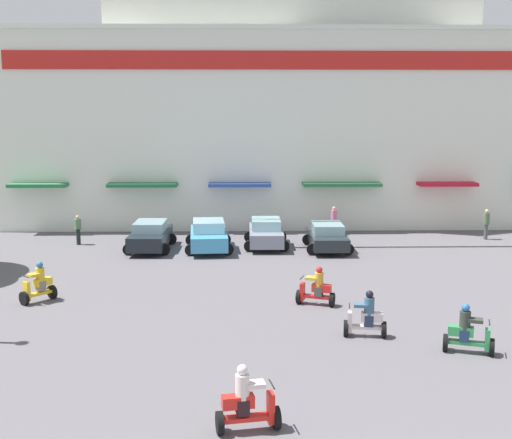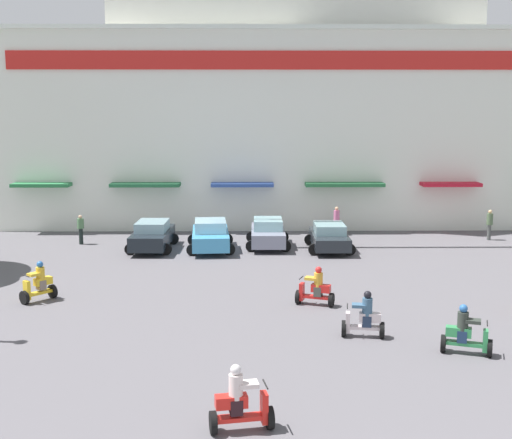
{
  "view_description": "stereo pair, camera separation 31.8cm",
  "coord_description": "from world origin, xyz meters",
  "px_view_note": "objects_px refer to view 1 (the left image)",
  "views": [
    {
      "loc": [
        -3.16,
        -9.27,
        7.15
      ],
      "look_at": [
        -2.54,
        16.86,
        2.86
      ],
      "focal_mm": 46.89,
      "sensor_mm": 36.0,
      "label": 1
    },
    {
      "loc": [
        -2.84,
        -9.27,
        7.15
      ],
      "look_at": [
        -2.54,
        16.86,
        2.86
      ],
      "focal_mm": 46.89,
      "sensor_mm": 36.0,
      "label": 2
    }
  ],
  "objects_px": {
    "parked_car_2": "(266,233)",
    "scooter_rider_4": "(366,318)",
    "pedestrian_0": "(78,228)",
    "pedestrian_1": "(486,222)",
    "pedestrian_2": "(334,219)",
    "scooter_rider_3": "(247,404)",
    "parked_car_1": "(209,235)",
    "parked_car_0": "(150,235)",
    "scooter_rider_2": "(468,333)",
    "scooter_rider_8": "(38,285)",
    "scooter_rider_6": "(316,289)",
    "parked_car_3": "(327,237)"
  },
  "relations": [
    {
      "from": "parked_car_2",
      "to": "scooter_rider_4",
      "type": "xyz_separation_m",
      "value": [
        2.64,
        -14.23,
        -0.14
      ]
    },
    {
      "from": "pedestrian_0",
      "to": "pedestrian_1",
      "type": "relative_size",
      "value": 0.94
    },
    {
      "from": "scooter_rider_4",
      "to": "pedestrian_2",
      "type": "height_order",
      "value": "pedestrian_2"
    },
    {
      "from": "scooter_rider_3",
      "to": "parked_car_1",
      "type": "bearing_deg",
      "value": 95.12
    },
    {
      "from": "parked_car_0",
      "to": "scooter_rider_2",
      "type": "height_order",
      "value": "scooter_rider_2"
    },
    {
      "from": "parked_car_1",
      "to": "pedestrian_0",
      "type": "xyz_separation_m",
      "value": [
        -7.07,
        1.62,
        0.12
      ]
    },
    {
      "from": "pedestrian_0",
      "to": "pedestrian_2",
      "type": "bearing_deg",
      "value": 10.14
    },
    {
      "from": "parked_car_2",
      "to": "scooter_rider_8",
      "type": "height_order",
      "value": "scooter_rider_8"
    },
    {
      "from": "scooter_rider_3",
      "to": "scooter_rider_6",
      "type": "bearing_deg",
      "value": 74.76
    },
    {
      "from": "parked_car_1",
      "to": "pedestrian_0",
      "type": "height_order",
      "value": "pedestrian_0"
    },
    {
      "from": "scooter_rider_8",
      "to": "pedestrian_0",
      "type": "bearing_deg",
      "value": 95.7
    },
    {
      "from": "parked_car_0",
      "to": "scooter_rider_2",
      "type": "xyz_separation_m",
      "value": [
        11.38,
        -15.16,
        -0.14
      ]
    },
    {
      "from": "parked_car_0",
      "to": "parked_car_2",
      "type": "distance_m",
      "value": 6.02
    },
    {
      "from": "parked_car_3",
      "to": "scooter_rider_2",
      "type": "height_order",
      "value": "scooter_rider_2"
    },
    {
      "from": "pedestrian_2",
      "to": "pedestrian_1",
      "type": "bearing_deg",
      "value": -10.77
    },
    {
      "from": "scooter_rider_4",
      "to": "scooter_rider_3",
      "type": "bearing_deg",
      "value": -121.58
    },
    {
      "from": "scooter_rider_3",
      "to": "pedestrian_1",
      "type": "height_order",
      "value": "pedestrian_1"
    },
    {
      "from": "parked_car_3",
      "to": "pedestrian_0",
      "type": "relative_size",
      "value": 2.57
    },
    {
      "from": "scooter_rider_2",
      "to": "scooter_rider_4",
      "type": "xyz_separation_m",
      "value": [
        -2.75,
        1.52,
        0.0
      ]
    },
    {
      "from": "scooter_rider_6",
      "to": "parked_car_3",
      "type": "bearing_deg",
      "value": 80.28
    },
    {
      "from": "scooter_rider_2",
      "to": "pedestrian_0",
      "type": "height_order",
      "value": "pedestrian_0"
    },
    {
      "from": "pedestrian_1",
      "to": "scooter_rider_8",
      "type": "bearing_deg",
      "value": -151.05
    },
    {
      "from": "scooter_rider_2",
      "to": "scooter_rider_8",
      "type": "relative_size",
      "value": 1.01
    },
    {
      "from": "parked_car_0",
      "to": "pedestrian_0",
      "type": "bearing_deg",
      "value": 160.44
    },
    {
      "from": "scooter_rider_6",
      "to": "pedestrian_0",
      "type": "xyz_separation_m",
      "value": [
        -11.5,
        11.54,
        0.3
      ]
    },
    {
      "from": "scooter_rider_6",
      "to": "parked_car_1",
      "type": "bearing_deg",
      "value": 114.09
    },
    {
      "from": "pedestrian_0",
      "to": "parked_car_2",
      "type": "bearing_deg",
      "value": -4.78
    },
    {
      "from": "scooter_rider_4",
      "to": "scooter_rider_6",
      "type": "distance_m",
      "value": 3.72
    },
    {
      "from": "scooter_rider_4",
      "to": "scooter_rider_8",
      "type": "relative_size",
      "value": 0.99
    },
    {
      "from": "parked_car_0",
      "to": "parked_car_3",
      "type": "distance_m",
      "value": 9.13
    },
    {
      "from": "scooter_rider_4",
      "to": "scooter_rider_8",
      "type": "xyz_separation_m",
      "value": [
        -11.6,
        4.22,
        0.02
      ]
    },
    {
      "from": "parked_car_1",
      "to": "scooter_rider_3",
      "type": "height_order",
      "value": "scooter_rider_3"
    },
    {
      "from": "scooter_rider_3",
      "to": "scooter_rider_8",
      "type": "distance_m",
      "value": 13.03
    },
    {
      "from": "parked_car_1",
      "to": "pedestrian_1",
      "type": "distance_m",
      "value": 15.57
    },
    {
      "from": "scooter_rider_2",
      "to": "scooter_rider_4",
      "type": "relative_size",
      "value": 1.02
    },
    {
      "from": "scooter_rider_2",
      "to": "pedestrian_0",
      "type": "distance_m",
      "value": 22.67
    },
    {
      "from": "scooter_rider_6",
      "to": "pedestrian_1",
      "type": "height_order",
      "value": "pedestrian_1"
    },
    {
      "from": "parked_car_1",
      "to": "scooter_rider_3",
      "type": "relative_size",
      "value": 2.73
    },
    {
      "from": "parked_car_0",
      "to": "scooter_rider_8",
      "type": "height_order",
      "value": "scooter_rider_8"
    },
    {
      "from": "parked_car_0",
      "to": "pedestrian_2",
      "type": "relative_size",
      "value": 2.67
    },
    {
      "from": "scooter_rider_6",
      "to": "scooter_rider_2",
      "type": "bearing_deg",
      "value": -52.1
    },
    {
      "from": "parked_car_1",
      "to": "parked_car_2",
      "type": "distance_m",
      "value": 3.08
    },
    {
      "from": "parked_car_0",
      "to": "pedestrian_0",
      "type": "relative_size",
      "value": 2.76
    },
    {
      "from": "pedestrian_0",
      "to": "scooter_rider_3",
      "type": "bearing_deg",
      "value": -67.52
    },
    {
      "from": "scooter_rider_4",
      "to": "pedestrian_0",
      "type": "height_order",
      "value": "pedestrian_0"
    },
    {
      "from": "parked_car_2",
      "to": "scooter_rider_6",
      "type": "height_order",
      "value": "parked_car_2"
    },
    {
      "from": "scooter_rider_3",
      "to": "scooter_rider_4",
      "type": "bearing_deg",
      "value": 58.42
    },
    {
      "from": "pedestrian_0",
      "to": "pedestrian_1",
      "type": "distance_m",
      "value": 22.44
    },
    {
      "from": "parked_car_0",
      "to": "pedestrian_2",
      "type": "bearing_deg",
      "value": 21.52
    },
    {
      "from": "parked_car_1",
      "to": "scooter_rider_6",
      "type": "relative_size",
      "value": 2.91
    }
  ]
}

